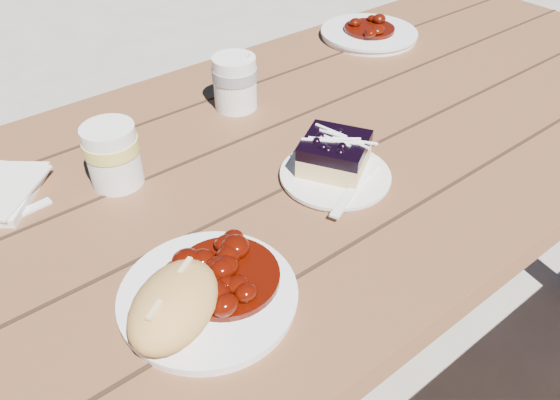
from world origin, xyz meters
TOP-DOWN VIEW (x-y plane):
  - ground at (0.00, 0.00)m, footprint 60.00×60.00m
  - picnic_table at (0.00, -0.00)m, footprint 2.00×1.55m
  - main_plate at (-0.29, -0.20)m, footprint 0.22×0.22m
  - goulash_stew at (-0.26, -0.20)m, footprint 0.14×0.14m
  - bread_roll at (-0.35, -0.22)m, footprint 0.16×0.15m
  - dessert_plate at (0.01, -0.11)m, footprint 0.17×0.17m
  - blueberry_cake at (0.02, -0.10)m, footprint 0.14×0.14m
  - fork_dessert at (-0.01, -0.17)m, footprint 0.16×0.09m
  - coffee_cup at (0.02, 0.19)m, footprint 0.08×0.08m
  - fork_table at (-0.44, 0.12)m, footprint 0.16×0.04m
  - second_plate at (0.47, 0.27)m, footprint 0.23×0.23m
  - second_stew at (0.47, 0.27)m, footprint 0.12×0.12m
  - second_cup at (-0.27, 0.10)m, footprint 0.08×0.08m

SIDE VIEW (x-z plane):
  - ground at x=0.00m, z-range 0.00..0.00m
  - picnic_table at x=0.00m, z-range 0.21..0.96m
  - fork_table at x=-0.44m, z-range 0.75..0.75m
  - dessert_plate at x=0.01m, z-range 0.75..0.76m
  - main_plate at x=-0.29m, z-range 0.75..0.77m
  - second_plate at x=0.47m, z-range 0.75..0.77m
  - fork_dessert at x=-0.01m, z-range 0.76..0.76m
  - goulash_stew at x=-0.26m, z-range 0.77..0.81m
  - second_stew at x=0.47m, z-range 0.77..0.81m
  - blueberry_cake at x=0.02m, z-range 0.76..0.82m
  - bread_roll at x=-0.35m, z-range 0.77..0.84m
  - coffee_cup at x=0.02m, z-range 0.75..0.85m
  - second_cup at x=-0.27m, z-range 0.75..0.85m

